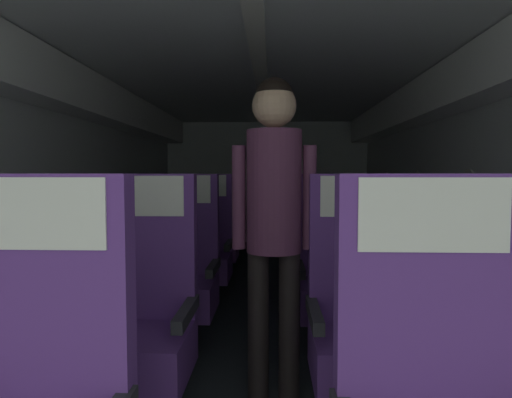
% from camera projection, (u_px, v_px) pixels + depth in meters
% --- Properties ---
extents(ground, '(3.74, 8.25, 0.02)m').
position_uv_depth(ground, '(260.00, 314.00, 3.74)').
color(ground, '#23282D').
extents(fuselage_shell, '(3.62, 7.90, 2.15)m').
position_uv_depth(fuselage_shell, '(261.00, 134.00, 3.93)').
color(fuselage_shell, silver).
rests_on(fuselage_shell, ground).
extents(seat_b_left_window, '(0.53, 0.50, 1.19)m').
position_uv_depth(seat_b_left_window, '(37.00, 317.00, 2.13)').
color(seat_b_left_window, '#38383D').
rests_on(seat_b_left_window, ground).
extents(seat_b_left_aisle, '(0.53, 0.50, 1.19)m').
position_uv_depth(seat_b_left_aisle, '(140.00, 318.00, 2.11)').
color(seat_b_left_aisle, '#38383D').
rests_on(seat_b_left_aisle, ground).
extents(seat_b_right_aisle, '(0.53, 0.50, 1.19)m').
position_uv_depth(seat_b_right_aisle, '(470.00, 323.00, 2.04)').
color(seat_b_right_aisle, '#38383D').
rests_on(seat_b_right_aisle, ground).
extents(seat_b_right_window, '(0.53, 0.50, 1.19)m').
position_uv_depth(seat_b_right_window, '(364.00, 321.00, 2.07)').
color(seat_b_right_window, '#38383D').
rests_on(seat_b_right_window, ground).
extents(seat_c_left_window, '(0.53, 0.50, 1.19)m').
position_uv_depth(seat_c_left_window, '(112.00, 272.00, 3.10)').
color(seat_c_left_window, '#38383D').
rests_on(seat_c_left_window, ground).
extents(seat_c_left_aisle, '(0.53, 0.50, 1.19)m').
position_uv_depth(seat_c_left_aisle, '(181.00, 273.00, 3.09)').
color(seat_c_left_aisle, '#38383D').
rests_on(seat_c_left_aisle, ground).
extents(seat_c_right_aisle, '(0.53, 0.50, 1.19)m').
position_uv_depth(seat_c_right_aisle, '(408.00, 275.00, 3.01)').
color(seat_c_right_aisle, '#38383D').
rests_on(seat_c_right_aisle, ground).
extents(seat_c_right_window, '(0.53, 0.50, 1.19)m').
position_uv_depth(seat_c_right_window, '(334.00, 274.00, 3.04)').
color(seat_c_right_window, '#38383D').
rests_on(seat_c_right_window, ground).
extents(seat_d_left_window, '(0.53, 0.50, 1.19)m').
position_uv_depth(seat_d_left_window, '(150.00, 249.00, 4.05)').
color(seat_d_left_window, '#38383D').
rests_on(seat_d_left_window, ground).
extents(seat_d_left_aisle, '(0.53, 0.50, 1.19)m').
position_uv_depth(seat_d_left_aisle, '(204.00, 249.00, 4.06)').
color(seat_d_left_aisle, '#38383D').
rests_on(seat_d_left_aisle, ground).
extents(seat_d_right_aisle, '(0.53, 0.50, 1.19)m').
position_uv_depth(seat_d_right_aisle, '(374.00, 250.00, 3.98)').
color(seat_d_right_aisle, '#38383D').
rests_on(seat_d_right_aisle, ground).
extents(seat_d_right_window, '(0.53, 0.50, 1.19)m').
position_uv_depth(seat_d_right_window, '(320.00, 250.00, 4.01)').
color(seat_d_right_window, '#38383D').
rests_on(seat_d_right_window, ground).
extents(seat_e_left_window, '(0.53, 0.50, 1.19)m').
position_uv_depth(seat_e_left_window, '(173.00, 235.00, 5.02)').
color(seat_e_left_window, '#38383D').
rests_on(seat_e_left_window, ground).
extents(seat_e_left_aisle, '(0.53, 0.50, 1.19)m').
position_uv_depth(seat_e_left_aisle, '(216.00, 235.00, 5.02)').
color(seat_e_left_aisle, '#38383D').
rests_on(seat_e_left_aisle, ground).
extents(seat_e_right_aisle, '(0.53, 0.50, 1.19)m').
position_uv_depth(seat_e_right_aisle, '(354.00, 235.00, 4.97)').
color(seat_e_right_aisle, '#38383D').
rests_on(seat_e_right_aisle, ground).
extents(seat_e_right_window, '(0.53, 0.50, 1.19)m').
position_uv_depth(seat_e_right_window, '(311.00, 235.00, 4.97)').
color(seat_e_right_window, '#38383D').
rests_on(seat_e_right_window, ground).
extents(flight_attendant, '(0.43, 0.28, 1.67)m').
position_uv_depth(flight_attendant, '(274.00, 203.00, 2.22)').
color(flight_attendant, black).
rests_on(flight_attendant, ground).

